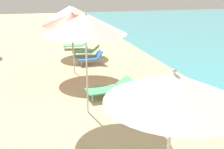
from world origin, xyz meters
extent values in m
cone|color=white|center=(0.23, 3.67, 2.37)|extent=(1.80, 1.80, 0.38)
sphere|color=silver|center=(0.23, 3.67, 2.59)|extent=(0.06, 0.06, 0.06)
cylinder|color=silver|center=(-0.13, 8.01, 1.17)|extent=(0.05, 0.05, 2.35)
cone|color=white|center=(-0.13, 8.01, 2.63)|extent=(2.29, 2.29, 0.57)
sphere|color=silver|center=(-0.13, 8.01, 2.95)|extent=(0.06, 0.06, 0.06)
cube|color=#4CA572|center=(0.59, 9.02, 0.27)|extent=(1.23, 0.80, 0.04)
cube|color=#4CA572|center=(1.38, 9.10, 0.42)|extent=(0.51, 0.73, 0.30)
cylinder|color=#B2B2B7|center=(0.13, 8.68, 0.12)|extent=(0.04, 0.04, 0.25)
cylinder|color=#B2B2B7|center=(0.08, 9.26, 0.12)|extent=(0.04, 0.04, 0.25)
cylinder|color=#B2B2B7|center=(1.45, 8.81, 0.12)|extent=(0.04, 0.04, 0.25)
cylinder|color=#B2B2B7|center=(1.39, 9.39, 0.12)|extent=(0.04, 0.04, 0.25)
cylinder|color=silver|center=(0.01, 12.00, 1.03)|extent=(0.05, 0.05, 2.05)
cone|color=#E54C38|center=(0.01, 12.00, 2.30)|extent=(2.48, 2.48, 0.50)
sphere|color=silver|center=(0.01, 12.00, 2.58)|extent=(0.06, 0.06, 0.06)
cube|color=blue|center=(0.80, 13.15, 0.28)|extent=(0.96, 0.66, 0.04)
cube|color=blue|center=(1.38, 13.19, 0.46)|extent=(0.31, 0.61, 0.34)
cylinder|color=#B2B2B7|center=(0.46, 12.87, 0.13)|extent=(0.04, 0.04, 0.26)
cylinder|color=#B2B2B7|center=(0.42, 13.37, 0.13)|extent=(0.04, 0.04, 0.26)
cylinder|color=#B2B2B7|center=(1.45, 12.95, 0.13)|extent=(0.04, 0.04, 0.26)
cylinder|color=#B2B2B7|center=(1.42, 13.44, 0.13)|extent=(0.04, 0.04, 0.26)
cylinder|color=olive|center=(0.42, 15.67, 0.97)|extent=(0.05, 0.05, 1.94)
cone|color=white|center=(0.42, 15.67, 2.28)|extent=(2.46, 2.46, 0.67)
sphere|color=olive|center=(0.42, 15.67, 2.64)|extent=(0.06, 0.06, 0.06)
cube|color=#4CA572|center=(0.57, 16.67, 0.22)|extent=(1.24, 0.78, 0.04)
cube|color=#4CA572|center=(1.34, 16.55, 0.39)|extent=(0.51, 0.67, 0.34)
cylinder|color=#B2B2B7|center=(0.06, 16.49, 0.10)|extent=(0.04, 0.04, 0.20)
cylinder|color=#B2B2B7|center=(0.14, 17.00, 0.10)|extent=(0.04, 0.04, 0.20)
cylinder|color=#B2B2B7|center=(1.35, 16.29, 0.10)|extent=(0.04, 0.04, 0.20)
cylinder|color=#B2B2B7|center=(1.43, 16.79, 0.10)|extent=(0.04, 0.04, 0.20)
cube|color=#4CA572|center=(0.83, 14.71, 0.26)|extent=(1.18, 0.83, 0.04)
cube|color=#4CA572|center=(1.51, 14.55, 0.43)|extent=(0.50, 0.66, 0.33)
cylinder|color=#B2B2B7|center=(0.35, 14.58, 0.12)|extent=(0.04, 0.04, 0.24)
cylinder|color=#B2B2B7|center=(0.47, 15.06, 0.12)|extent=(0.04, 0.04, 0.24)
cylinder|color=#B2B2B7|center=(1.50, 14.30, 0.12)|extent=(0.04, 0.04, 0.24)
cylinder|color=#B2B2B7|center=(1.62, 14.77, 0.12)|extent=(0.04, 0.04, 0.24)
camera|label=1|loc=(-1.37, 0.79, 3.59)|focal=43.15mm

